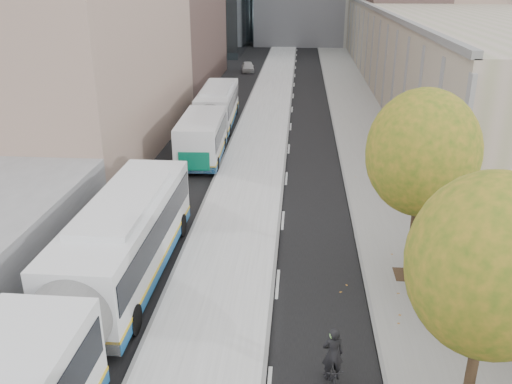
# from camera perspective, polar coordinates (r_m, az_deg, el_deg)

# --- Properties ---
(bus_platform) EXTENTS (4.25, 150.00, 0.15)m
(bus_platform) POSITION_cam_1_polar(r_m,az_deg,el_deg) (43.16, 0.66, 6.70)
(bus_platform) COLOR #ACACAC
(bus_platform) RESTS_ON ground
(sidewalk) EXTENTS (4.75, 150.00, 0.08)m
(sidewalk) POSITION_cam_1_polar(r_m,az_deg,el_deg) (43.38, 11.33, 6.30)
(sidewalk) COLOR gray
(sidewalk) RESTS_ON ground
(building_tan) EXTENTS (18.00, 92.00, 8.00)m
(building_tan) POSITION_cam_1_polar(r_m,az_deg,el_deg) (72.83, 18.35, 15.02)
(building_tan) COLOR gray
(building_tan) RESTS_ON ground
(bus_shelter) EXTENTS (1.90, 4.40, 2.53)m
(bus_shelter) POSITION_cam_1_polar(r_m,az_deg,el_deg) (20.88, 22.92, -6.12)
(bus_shelter) COLOR #383A3F
(bus_shelter) RESTS_ON sidewalk
(tree_b) EXTENTS (4.00, 4.00, 6.97)m
(tree_b) POSITION_cam_1_polar(r_m,az_deg,el_deg) (13.96, 23.50, -7.15)
(tree_b) COLOR black
(tree_b) RESTS_ON sidewalk
(tree_c) EXTENTS (4.20, 4.20, 7.28)m
(tree_c) POSITION_cam_1_polar(r_m,az_deg,el_deg) (21.00, 17.12, 3.93)
(tree_c) COLOR black
(tree_c) RESTS_ON sidewalk
(bus_near) EXTENTS (2.96, 19.23, 3.20)m
(bus_near) POSITION_cam_1_polar(r_m,az_deg,el_deg) (18.54, -17.52, -10.57)
(bus_near) COLOR silver
(bus_near) RESTS_ON ground
(bus_far) EXTENTS (3.18, 17.68, 2.93)m
(bus_far) POSITION_cam_1_polar(r_m,az_deg,el_deg) (40.55, -4.66, 7.86)
(bus_far) COLOR silver
(bus_far) RESTS_ON ground
(cyclist) EXTENTS (0.75, 1.76, 2.18)m
(cyclist) POSITION_cam_1_polar(r_m,az_deg,el_deg) (16.62, 7.99, -17.88)
(cyclist) COLOR black
(cyclist) RESTS_ON ground
(distant_car) EXTENTS (1.98, 3.90, 1.27)m
(distant_car) POSITION_cam_1_polar(r_m,az_deg,el_deg) (69.90, -0.87, 13.05)
(distant_car) COLOR #BBBBBB
(distant_car) RESTS_ON ground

